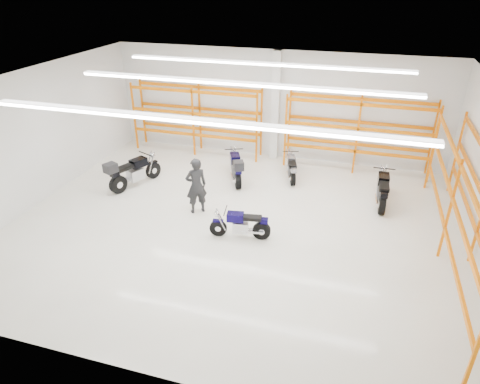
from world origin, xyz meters
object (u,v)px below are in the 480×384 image
(motorcycle_back_d, at_px, (382,191))
(structural_column, at_px, (276,107))
(motorcycle_back_a, at_px, (131,173))
(motorcycle_back_c, at_px, (291,168))
(motorcycle_back_b, at_px, (236,168))
(motorcycle_main, at_px, (243,225))
(standing_man, at_px, (196,186))

(motorcycle_back_d, bearing_deg, structural_column, 145.39)
(motorcycle_back_a, xyz_separation_m, motorcycle_back_c, (5.58, 2.43, -0.15))
(motorcycle_back_a, relative_size, motorcycle_back_c, 1.23)
(motorcycle_back_a, bearing_deg, structural_column, 44.31)
(motorcycle_back_b, bearing_deg, motorcycle_main, -70.15)
(motorcycle_back_b, distance_m, standing_man, 2.69)
(standing_man, xyz_separation_m, structural_column, (1.44, 5.40, 1.28))
(motorcycle_main, xyz_separation_m, motorcycle_back_b, (-1.32, 3.67, 0.13))
(motorcycle_back_c, height_order, structural_column, structural_column)
(motorcycle_main, xyz_separation_m, motorcycle_back_c, (0.66, 4.54, 0.01))
(motorcycle_main, xyz_separation_m, standing_man, (-1.90, 1.07, 0.54))
(motorcycle_back_b, bearing_deg, motorcycle_back_d, -3.14)
(motorcycle_back_c, xyz_separation_m, motorcycle_back_d, (3.37, -1.17, 0.08))
(motorcycle_back_a, distance_m, motorcycle_back_c, 6.09)
(structural_column, bearing_deg, motorcycle_back_b, -107.11)
(standing_man, bearing_deg, structural_column, -141.72)
(motorcycle_back_b, distance_m, structural_column, 3.39)
(motorcycle_main, xyz_separation_m, motorcycle_back_a, (-4.93, 2.11, 0.16))
(motorcycle_main, bearing_deg, motorcycle_back_a, 156.83)
(motorcycle_back_b, distance_m, motorcycle_back_d, 5.36)
(motorcycle_back_c, height_order, standing_man, standing_man)
(standing_man, height_order, structural_column, structural_column)
(motorcycle_back_c, bearing_deg, structural_column, 120.05)
(motorcycle_back_b, xyz_separation_m, motorcycle_back_c, (1.98, 0.87, -0.12))
(motorcycle_main, distance_m, motorcycle_back_c, 4.59)
(structural_column, bearing_deg, motorcycle_back_a, -135.69)
(motorcycle_back_a, height_order, structural_column, structural_column)
(motorcycle_back_d, bearing_deg, motorcycle_back_c, 160.91)
(motorcycle_main, relative_size, motorcycle_back_a, 0.81)
(motorcycle_main, height_order, standing_man, standing_man)
(motorcycle_back_b, bearing_deg, standing_man, -102.58)
(motorcycle_back_a, height_order, motorcycle_back_d, motorcycle_back_a)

